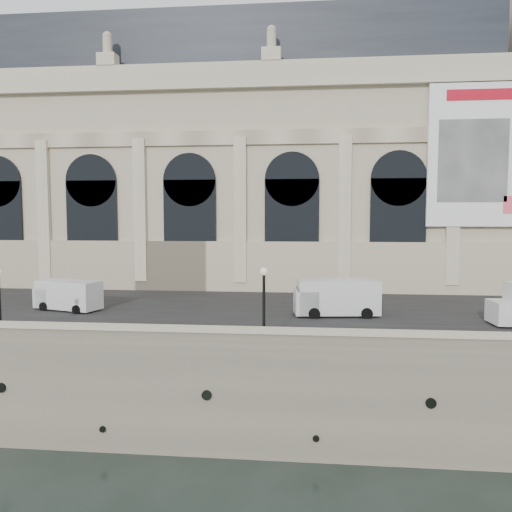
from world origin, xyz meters
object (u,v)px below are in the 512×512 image
at_px(van_b, 66,295).
at_px(lamp_left, 0,304).
at_px(van_c, 333,297).
at_px(lamp_right, 264,307).

bearing_deg(van_b, lamp_left, -87.74).
distance_m(van_c, lamp_right, 10.00).
relative_size(lamp_left, lamp_right, 0.94).
bearing_deg(van_c, lamp_right, -116.10).
xyz_separation_m(van_c, lamp_right, (-4.38, -8.95, 0.84)).
distance_m(van_c, lamp_left, 22.36).
relative_size(van_b, lamp_left, 1.34).
xyz_separation_m(van_b, lamp_left, (0.36, -9.05, 0.90)).
xyz_separation_m(van_b, lamp_right, (16.52, -9.22, 1.03)).
bearing_deg(lamp_left, van_c, 23.15).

